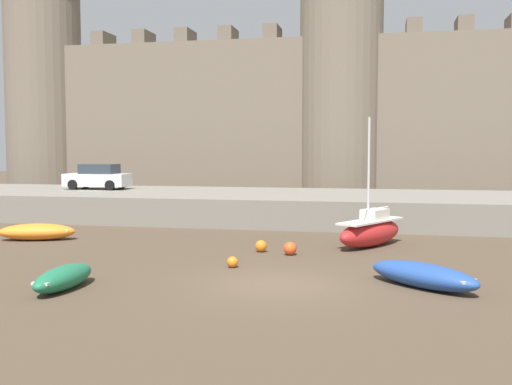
{
  "coord_description": "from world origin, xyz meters",
  "views": [
    {
      "loc": [
        3.08,
        -17.71,
        4.14
      ],
      "look_at": [
        -1.48,
        4.1,
        2.5
      ],
      "focal_mm": 42.0,
      "sensor_mm": 36.0,
      "label": 1
    }
  ],
  "objects_px": {
    "rowboat_midflat_left": "(423,275)",
    "rowboat_foreground_centre": "(64,277)",
    "sailboat_midflat_centre": "(371,231)",
    "mooring_buoy_near_shore": "(261,246)",
    "car_quay_centre_west": "(98,177)",
    "rowboat_near_channel_right": "(37,232)",
    "mooring_buoy_mid_mud": "(232,262)",
    "mooring_buoy_near_channel": "(290,248)"
  },
  "relations": [
    {
      "from": "rowboat_foreground_centre",
      "to": "mooring_buoy_mid_mud",
      "type": "bearing_deg",
      "value": 45.49
    },
    {
      "from": "rowboat_midflat_left",
      "to": "car_quay_centre_west",
      "type": "bearing_deg",
      "value": 137.9
    },
    {
      "from": "rowboat_midflat_left",
      "to": "mooring_buoy_mid_mud",
      "type": "relative_size",
      "value": 9.2
    },
    {
      "from": "car_quay_centre_west",
      "to": "mooring_buoy_mid_mud",
      "type": "bearing_deg",
      "value": -50.46
    },
    {
      "from": "sailboat_midflat_centre",
      "to": "mooring_buoy_near_shore",
      "type": "height_order",
      "value": "sailboat_midflat_centre"
    },
    {
      "from": "sailboat_midflat_centre",
      "to": "rowboat_foreground_centre",
      "type": "xyz_separation_m",
      "value": [
        -8.72,
        -9.75,
        -0.29
      ]
    },
    {
      "from": "sailboat_midflat_centre",
      "to": "car_quay_centre_west",
      "type": "distance_m",
      "value": 20.09
    },
    {
      "from": "sailboat_midflat_centre",
      "to": "mooring_buoy_mid_mud",
      "type": "relative_size",
      "value": 14.0
    },
    {
      "from": "rowboat_midflat_left",
      "to": "sailboat_midflat_centre",
      "type": "bearing_deg",
      "value": 102.69
    },
    {
      "from": "sailboat_midflat_centre",
      "to": "mooring_buoy_mid_mud",
      "type": "bearing_deg",
      "value": -129.62
    },
    {
      "from": "rowboat_near_channel_right",
      "to": "mooring_buoy_near_channel",
      "type": "bearing_deg",
      "value": -6.94
    },
    {
      "from": "rowboat_midflat_left",
      "to": "car_quay_centre_west",
      "type": "xyz_separation_m",
      "value": [
        -19.07,
        17.23,
        1.92
      ]
    },
    {
      "from": "rowboat_foreground_centre",
      "to": "mooring_buoy_near_channel",
      "type": "xyz_separation_m",
      "value": [
        5.68,
        6.98,
        -0.1
      ]
    },
    {
      "from": "sailboat_midflat_centre",
      "to": "mooring_buoy_mid_mud",
      "type": "height_order",
      "value": "sailboat_midflat_centre"
    },
    {
      "from": "rowboat_foreground_centre",
      "to": "mooring_buoy_near_channel",
      "type": "bearing_deg",
      "value": 50.87
    },
    {
      "from": "sailboat_midflat_centre",
      "to": "rowboat_near_channel_right",
      "type": "bearing_deg",
      "value": -174.87
    },
    {
      "from": "mooring_buoy_mid_mud",
      "to": "car_quay_centre_west",
      "type": "bearing_deg",
      "value": 129.54
    },
    {
      "from": "rowboat_near_channel_right",
      "to": "sailboat_midflat_centre",
      "type": "xyz_separation_m",
      "value": [
        14.82,
        1.33,
        0.27
      ]
    },
    {
      "from": "mooring_buoy_near_shore",
      "to": "rowboat_midflat_left",
      "type": "bearing_deg",
      "value": -40.35
    },
    {
      "from": "mooring_buoy_near_channel",
      "to": "mooring_buoy_near_shore",
      "type": "xyz_separation_m",
      "value": [
        -1.24,
        0.46,
        -0.02
      ]
    },
    {
      "from": "rowboat_near_channel_right",
      "to": "mooring_buoy_near_shore",
      "type": "bearing_deg",
      "value": -5.29
    },
    {
      "from": "mooring_buoy_near_shore",
      "to": "sailboat_midflat_centre",
      "type": "bearing_deg",
      "value": 28.32
    },
    {
      "from": "rowboat_midflat_left",
      "to": "mooring_buoy_mid_mud",
      "type": "height_order",
      "value": "rowboat_midflat_left"
    },
    {
      "from": "mooring_buoy_mid_mud",
      "to": "car_quay_centre_west",
      "type": "distance_m",
      "value": 20.18
    },
    {
      "from": "rowboat_midflat_left",
      "to": "rowboat_foreground_centre",
      "type": "bearing_deg",
      "value": -166.96
    },
    {
      "from": "rowboat_foreground_centre",
      "to": "mooring_buoy_mid_mud",
      "type": "height_order",
      "value": "rowboat_foreground_centre"
    },
    {
      "from": "rowboat_midflat_left",
      "to": "rowboat_foreground_centre",
      "type": "xyz_separation_m",
      "value": [
        -10.37,
        -2.4,
        -0.02
      ]
    },
    {
      "from": "rowboat_foreground_centre",
      "to": "mooring_buoy_mid_mud",
      "type": "relative_size",
      "value": 7.33
    },
    {
      "from": "sailboat_midflat_centre",
      "to": "rowboat_foreground_centre",
      "type": "height_order",
      "value": "sailboat_midflat_centre"
    },
    {
      "from": "sailboat_midflat_centre",
      "to": "mooring_buoy_near_channel",
      "type": "relative_size",
      "value": 10.49
    },
    {
      "from": "rowboat_near_channel_right",
      "to": "mooring_buoy_near_channel",
      "type": "distance_m",
      "value": 11.87
    },
    {
      "from": "rowboat_foreground_centre",
      "to": "mooring_buoy_near_channel",
      "type": "height_order",
      "value": "rowboat_foreground_centre"
    },
    {
      "from": "mooring_buoy_mid_mud",
      "to": "sailboat_midflat_centre",
      "type": "bearing_deg",
      "value": 50.38
    },
    {
      "from": "mooring_buoy_mid_mud",
      "to": "rowboat_near_channel_right",
      "type": "bearing_deg",
      "value": 157.27
    },
    {
      "from": "car_quay_centre_west",
      "to": "sailboat_midflat_centre",
      "type": "bearing_deg",
      "value": -29.58
    },
    {
      "from": "sailboat_midflat_centre",
      "to": "car_quay_centre_west",
      "type": "height_order",
      "value": "sailboat_midflat_centre"
    },
    {
      "from": "sailboat_midflat_centre",
      "to": "mooring_buoy_mid_mud",
      "type": "distance_m",
      "value": 7.28
    },
    {
      "from": "sailboat_midflat_centre",
      "to": "mooring_buoy_near_shore",
      "type": "distance_m",
      "value": 4.88
    },
    {
      "from": "rowboat_midflat_left",
      "to": "car_quay_centre_west",
      "type": "distance_m",
      "value": 25.77
    },
    {
      "from": "rowboat_foreground_centre",
      "to": "rowboat_midflat_left",
      "type": "bearing_deg",
      "value": 13.04
    },
    {
      "from": "sailboat_midflat_centre",
      "to": "mooring_buoy_near_shore",
      "type": "bearing_deg",
      "value": -151.68
    },
    {
      "from": "rowboat_near_channel_right",
      "to": "rowboat_midflat_left",
      "type": "bearing_deg",
      "value": -20.06
    }
  ]
}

